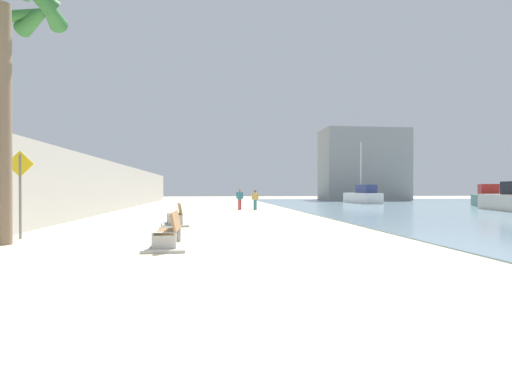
{
  "coord_description": "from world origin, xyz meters",
  "views": [
    {
      "loc": [
        -0.37,
        -10.07,
        1.59
      ],
      "look_at": [
        2.13,
        11.66,
        1.43
      ],
      "focal_mm": 28.35,
      "sensor_mm": 36.0,
      "label": 1
    }
  ],
  "objects_px": {
    "boat_nearest": "(363,196)",
    "boat_mid_bay": "(487,198)",
    "person_walking": "(240,198)",
    "person_standing": "(255,198)",
    "pedestrian_sign": "(20,184)",
    "palm_tree": "(5,22)",
    "bench_far": "(175,220)",
    "bench_near": "(168,239)"
  },
  "relations": [
    {
      "from": "bench_far",
      "to": "boat_mid_bay",
      "type": "bearing_deg",
      "value": 31.07
    },
    {
      "from": "palm_tree",
      "to": "person_walking",
      "type": "height_order",
      "value": "palm_tree"
    },
    {
      "from": "person_standing",
      "to": "boat_mid_bay",
      "type": "xyz_separation_m",
      "value": [
        21.58,
        3.3,
        -0.1
      ]
    },
    {
      "from": "bench_far",
      "to": "pedestrian_sign",
      "type": "bearing_deg",
      "value": -135.95
    },
    {
      "from": "bench_far",
      "to": "person_standing",
      "type": "bearing_deg",
      "value": 68.61
    },
    {
      "from": "boat_nearest",
      "to": "bench_far",
      "type": "bearing_deg",
      "value": -126.35
    },
    {
      "from": "person_walking",
      "to": "boat_mid_bay",
      "type": "xyz_separation_m",
      "value": [
        22.75,
        3.02,
        -0.15
      ]
    },
    {
      "from": "boat_nearest",
      "to": "boat_mid_bay",
      "type": "xyz_separation_m",
      "value": [
        8.22,
        -8.9,
        -0.04
      ]
    },
    {
      "from": "person_standing",
      "to": "pedestrian_sign",
      "type": "relative_size",
      "value": 0.54
    },
    {
      "from": "person_walking",
      "to": "boat_nearest",
      "type": "height_order",
      "value": "boat_nearest"
    },
    {
      "from": "bench_near",
      "to": "person_walking",
      "type": "xyz_separation_m",
      "value": [
        3.41,
        19.87,
        0.69
      ]
    },
    {
      "from": "bench_far",
      "to": "person_walking",
      "type": "bearing_deg",
      "value": 73.66
    },
    {
      "from": "palm_tree",
      "to": "bench_far",
      "type": "bearing_deg",
      "value": 53.1
    },
    {
      "from": "palm_tree",
      "to": "boat_mid_bay",
      "type": "bearing_deg",
      "value": 35.15
    },
    {
      "from": "person_standing",
      "to": "boat_nearest",
      "type": "xyz_separation_m",
      "value": [
        13.35,
        12.21,
        -0.06
      ]
    },
    {
      "from": "bench_far",
      "to": "person_standing",
      "type": "height_order",
      "value": "person_standing"
    },
    {
      "from": "bench_near",
      "to": "boat_mid_bay",
      "type": "relative_size",
      "value": 0.36
    },
    {
      "from": "bench_far",
      "to": "person_walking",
      "type": "relative_size",
      "value": 1.39
    },
    {
      "from": "boat_nearest",
      "to": "person_standing",
      "type": "bearing_deg",
      "value": -137.57
    },
    {
      "from": "person_walking",
      "to": "boat_nearest",
      "type": "distance_m",
      "value": 18.79
    },
    {
      "from": "boat_nearest",
      "to": "palm_tree",
      "type": "bearing_deg",
      "value": -126.46
    },
    {
      "from": "bench_near",
      "to": "palm_tree",
      "type": "bearing_deg",
      "value": 166.07
    },
    {
      "from": "palm_tree",
      "to": "pedestrian_sign",
      "type": "height_order",
      "value": "palm_tree"
    },
    {
      "from": "bench_near",
      "to": "boat_mid_bay",
      "type": "xyz_separation_m",
      "value": [
        26.16,
        22.89,
        0.55
      ]
    },
    {
      "from": "bench_far",
      "to": "pedestrian_sign",
      "type": "relative_size",
      "value": 0.79
    },
    {
      "from": "person_walking",
      "to": "person_standing",
      "type": "xyz_separation_m",
      "value": [
        1.17,
        -0.29,
        -0.05
      ]
    },
    {
      "from": "boat_nearest",
      "to": "person_walking",
      "type": "bearing_deg",
      "value": -140.62
    },
    {
      "from": "bench_near",
      "to": "person_walking",
      "type": "height_order",
      "value": "person_walking"
    },
    {
      "from": "bench_near",
      "to": "pedestrian_sign",
      "type": "distance_m",
      "value": 5.72
    },
    {
      "from": "person_standing",
      "to": "boat_nearest",
      "type": "relative_size",
      "value": 0.23
    },
    {
      "from": "boat_nearest",
      "to": "pedestrian_sign",
      "type": "bearing_deg",
      "value": -127.97
    },
    {
      "from": "boat_mid_bay",
      "to": "pedestrian_sign",
      "type": "distance_m",
      "value": 37.15
    },
    {
      "from": "bench_far",
      "to": "person_standing",
      "type": "xyz_separation_m",
      "value": [
        4.97,
        12.69,
        0.64
      ]
    },
    {
      "from": "person_walking",
      "to": "bench_far",
      "type": "bearing_deg",
      "value": -106.34
    },
    {
      "from": "person_standing",
      "to": "boat_mid_bay",
      "type": "height_order",
      "value": "boat_mid_bay"
    },
    {
      "from": "bench_near",
      "to": "person_standing",
      "type": "relative_size",
      "value": 1.38
    },
    {
      "from": "bench_near",
      "to": "boat_nearest",
      "type": "bearing_deg",
      "value": 60.57
    },
    {
      "from": "palm_tree",
      "to": "person_walking",
      "type": "relative_size",
      "value": 5.13
    },
    {
      "from": "person_standing",
      "to": "boat_mid_bay",
      "type": "relative_size",
      "value": 0.26
    },
    {
      "from": "palm_tree",
      "to": "bench_far",
      "type": "xyz_separation_m",
      "value": [
        4.3,
        5.73,
        -6.12
      ]
    },
    {
      "from": "palm_tree",
      "to": "person_walking",
      "type": "bearing_deg",
      "value": 66.58
    },
    {
      "from": "bench_near",
      "to": "person_walking",
      "type": "relative_size",
      "value": 1.32
    }
  ]
}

